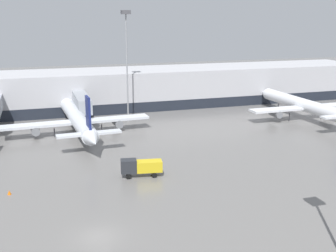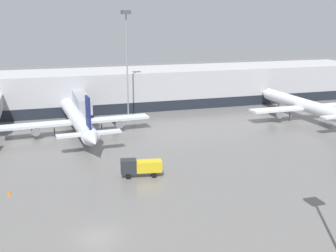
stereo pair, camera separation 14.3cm
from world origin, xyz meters
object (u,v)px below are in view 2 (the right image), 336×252
service_truck_0 (141,166)px  parked_jet_1 (305,106)px  parked_jet_2 (78,119)px  traffic_cone_0 (9,192)px  apron_light_mast_1 (126,37)px

service_truck_0 → parked_jet_1: bearing=-142.8°
parked_jet_2 → traffic_cone_0: parked_jet_2 is taller
parked_jet_1 → service_truck_0: size_ratio=5.98×
parked_jet_2 → traffic_cone_0: size_ratio=62.60×
traffic_cone_0 → parked_jet_1: bearing=21.6°
parked_jet_2 → parked_jet_1: bearing=-96.4°
service_truck_0 → apron_light_mast_1: 38.09m
parked_jet_1 → apron_light_mast_1: 40.47m
parked_jet_1 → service_truck_0: bearing=117.3°
service_truck_0 → apron_light_mast_1: size_ratio=0.26×
parked_jet_1 → apron_light_mast_1: size_ratio=1.53×
traffic_cone_0 → parked_jet_2: bearing=66.9°
service_truck_0 → apron_light_mast_1: apron_light_mast_1 is taller
service_truck_0 → traffic_cone_0: bearing=12.7°
parked_jet_2 → traffic_cone_0: bearing=153.8°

